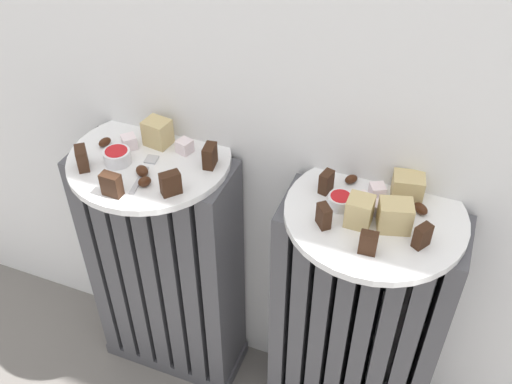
{
  "coord_description": "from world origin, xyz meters",
  "views": [
    {
      "loc": [
        0.26,
        -0.4,
        1.16
      ],
      "look_at": [
        0.0,
        0.28,
        0.55
      ],
      "focal_mm": 40.99,
      "sensor_mm": 36.0,
      "label": 1
    }
  ],
  "objects": [
    {
      "name": "dark_cake_slice_right_3",
      "position": [
        0.27,
        0.23,
        0.59
      ],
      "size": [
        0.03,
        0.03,
        0.04
      ],
      "primitive_type": "cube",
      "rotation": [
        0.0,
        0.0,
        1.01
      ],
      "color": "#382114",
      "rests_on": "plate_right"
    },
    {
      "name": "fork",
      "position": [
        -0.18,
        0.24,
        0.57
      ],
      "size": [
        0.03,
        0.1,
        0.0
      ],
      "color": "#B7B7BC",
      "rests_on": "plate_left"
    },
    {
      "name": "medjool_date_left_0",
      "position": [
        -0.16,
        0.21,
        0.58
      ],
      "size": [
        0.03,
        0.03,
        0.02
      ],
      "primitive_type": "ellipsoid",
      "rotation": [
        0.0,
        0.0,
        0.93
      ],
      "color": "#3D1E0F",
      "rests_on": "plate_left"
    },
    {
      "name": "medjool_date_right_1",
      "position": [
        0.14,
        0.34,
        0.57
      ],
      "size": [
        0.03,
        0.03,
        0.01
      ],
      "primitive_type": "ellipsoid",
      "rotation": [
        0.0,
        0.0,
        0.86
      ],
      "color": "#3D1E0F",
      "rests_on": "plate_right"
    },
    {
      "name": "dark_cake_slice_left_1",
      "position": [
        -0.2,
        0.17,
        0.59
      ],
      "size": [
        0.03,
        0.02,
        0.04
      ],
      "primitive_type": "cube",
      "rotation": [
        0.0,
        0.0,
        -0.03
      ],
      "color": "#382114",
      "rests_on": "plate_left"
    },
    {
      "name": "radiator_right",
      "position": [
        0.2,
        0.28,
        0.27
      ],
      "size": [
        0.3,
        0.12,
        0.55
      ],
      "color": "#47474C",
      "rests_on": "ground_plane"
    },
    {
      "name": "dark_cake_slice_left_0",
      "position": [
        -0.28,
        0.21,
        0.59
      ],
      "size": [
        0.03,
        0.04,
        0.04
      ],
      "primitive_type": "cube",
      "rotation": [
        0.0,
        0.0,
        -0.9
      ],
      "color": "#382114",
      "rests_on": "plate_left"
    },
    {
      "name": "radiator_left",
      "position": [
        -0.2,
        0.28,
        0.27
      ],
      "size": [
        0.3,
        0.12,
        0.55
      ],
      "color": "#47474C",
      "rests_on": "ground_plane"
    },
    {
      "name": "dark_cake_slice_right_1",
      "position": [
        0.13,
        0.22,
        0.59
      ],
      "size": [
        0.03,
        0.03,
        0.04
      ],
      "primitive_type": "cube",
      "rotation": [
        0.0,
        0.0,
        -0.87
      ],
      "color": "#382114",
      "rests_on": "plate_right"
    },
    {
      "name": "turkish_delight_left_1",
      "position": [
        -0.24,
        0.29,
        0.58
      ],
      "size": [
        0.03,
        0.03,
        0.02
      ],
      "primitive_type": "cube",
      "rotation": [
        0.0,
        0.0,
        0.8
      ],
      "color": "white",
      "rests_on": "plate_left"
    },
    {
      "name": "marble_cake_slice_left_0",
      "position": [
        -0.2,
        0.32,
        0.59
      ],
      "size": [
        0.05,
        0.04,
        0.05
      ],
      "primitive_type": "cube",
      "rotation": [
        0.0,
        0.0,
        -0.14
      ],
      "color": "tan",
      "rests_on": "plate_left"
    },
    {
      "name": "dark_cake_slice_left_3",
      "position": [
        -0.09,
        0.29,
        0.59
      ],
      "size": [
        0.02,
        0.03,
        0.04
      ],
      "primitive_type": "cube",
      "rotation": [
        0.0,
        0.0,
        1.71
      ],
      "color": "#382114",
      "rests_on": "plate_left"
    },
    {
      "name": "medjool_date_left_3",
      "position": [
        -0.22,
        0.34,
        0.57
      ],
      "size": [
        0.03,
        0.02,
        0.02
      ],
      "primitive_type": "ellipsoid",
      "rotation": [
        0.0,
        0.0,
        0.27
      ],
      "color": "#3D1E0F",
      "rests_on": "plate_left"
    },
    {
      "name": "dark_cake_slice_right_0",
      "position": [
        0.11,
        0.3,
        0.59
      ],
      "size": [
        0.02,
        0.03,
        0.04
      ],
      "primitive_type": "cube",
      "rotation": [
        0.0,
        0.0,
        -1.81
      ],
      "color": "#382114",
      "rests_on": "plate_right"
    },
    {
      "name": "dark_cake_slice_right_2",
      "position": [
        0.2,
        0.19,
        0.59
      ],
      "size": [
        0.03,
        0.02,
        0.04
      ],
      "primitive_type": "cube",
      "rotation": [
        0.0,
        0.0,
        0.07
      ],
      "color": "#382114",
      "rests_on": "plate_right"
    },
    {
      "name": "plate_left",
      "position": [
        -0.2,
        0.28,
        0.56
      ],
      "size": [
        0.28,
        0.28,
        0.01
      ],
      "primitive_type": "cylinder",
      "color": "white",
      "rests_on": "radiator_left"
    },
    {
      "name": "jam_bowl_left",
      "position": [
        -0.24,
        0.25,
        0.58
      ],
      "size": [
        0.05,
        0.05,
        0.02
      ],
      "color": "white",
      "rests_on": "plate_left"
    },
    {
      "name": "medjool_date_left_1",
      "position": [
        -0.28,
        0.28,
        0.57
      ],
      "size": [
        0.02,
        0.03,
        0.01
      ],
      "primitive_type": "ellipsoid",
      "rotation": [
        0.0,
        0.0,
        1.24
      ],
      "color": "#3D1E0F",
      "rests_on": "plate_left"
    },
    {
      "name": "medjool_date_left_2",
      "position": [
        -0.18,
        0.23,
        0.58
      ],
      "size": [
        0.03,
        0.03,
        0.02
      ],
      "primitive_type": "ellipsoid",
      "rotation": [
        0.0,
        0.0,
        2.5
      ],
      "color": "#3D1E0F",
      "rests_on": "plate_left"
    },
    {
      "name": "medjool_date_right_0",
      "position": [
        0.26,
        0.3,
        0.57
      ],
      "size": [
        0.03,
        0.03,
        0.02
      ],
      "primitive_type": "ellipsoid",
      "rotation": [
        0.0,
        0.0,
        2.49
      ],
      "color": "#3D1E0F",
      "rests_on": "plate_right"
    },
    {
      "name": "turkish_delight_right_0",
      "position": [
        0.17,
        0.28,
        0.58
      ],
      "size": [
        0.03,
        0.03,
        0.02
      ],
      "primitive_type": "cube",
      "rotation": [
        0.0,
        0.0,
        1.04
      ],
      "color": "white",
      "rests_on": "plate_right"
    },
    {
      "name": "marble_cake_slice_right_2",
      "position": [
        0.23,
        0.26,
        0.59
      ],
      "size": [
        0.06,
        0.05,
        0.05
      ],
      "primitive_type": "cube",
      "rotation": [
        0.0,
        0.0,
        0.28
      ],
      "color": "tan",
      "rests_on": "plate_right"
    },
    {
      "name": "marble_cake_slice_right_0",
      "position": [
        0.23,
        0.33,
        0.59
      ],
      "size": [
        0.05,
        0.05,
        0.04
      ],
      "primitive_type": "cube",
      "rotation": [
        0.0,
        0.0,
        0.19
      ],
      "color": "tan",
      "rests_on": "plate_right"
    },
    {
      "name": "dark_cake_slice_left_2",
      "position": [
        -0.11,
        0.21,
        0.59
      ],
      "size": [
        0.03,
        0.04,
        0.04
      ],
      "primitive_type": "cube",
      "rotation": [
        0.0,
        0.0,
        0.84
      ],
      "color": "#382114",
      "rests_on": "plate_left"
    },
    {
      "name": "jam_bowl_right",
      "position": [
        0.14,
        0.27,
        0.58
      ],
      "size": [
        0.04,
        0.04,
        0.02
      ],
      "color": "white",
      "rests_on": "plate_right"
    },
    {
      "name": "turkish_delight_left_0",
      "position": [
        -0.14,
        0.31,
        0.58
      ],
      "size": [
        0.03,
        0.03,
        0.02
      ],
      "primitive_type": "cube",
      "rotation": [
        0.0,
        0.0,
        1.29
      ],
      "color": "white",
      "rests_on": "plate_left"
    },
    {
      "name": "plate_right",
      "position": [
        0.2,
        0.28,
        0.56
      ],
      "size": [
        0.28,
        0.28,
        0.01
      ],
      "primitive_type": "cylinder",
      "color": "white",
      "rests_on": "radiator_right"
    },
    {
      "name": "turkish_delight_right_1",
      "position": [
        0.19,
        0.32,
        0.58
      ],
      "size": [
        0.03,
        0.03,
        0.02
      ],
      "primitive_type": "cube",
      "rotation": [
        0.0,
        0.0,
        0.48
      ],
      "color": "white",
      "rests_on": "plate_right"
    },
    {
      "name": "marble_cake_slice_right_1",
      "position": [
        0.18,
        0.25,
        0.59
      ],
      "size": [
        0.04,
        0.04,
        0.05
      ],
      "primitive_type": "cube",
      "rotation": [
        0.0,
        0.0,
        -0.01
      ],
      "color": "tan",
      "rests_on": "plate_right"
    },
    {
      "name": "turkish_delight_right_2",
      "position": [
        0.19,
        0.28,
        0.58
      ],
      "size": [
        0.02,
        0.02,
        0.02
      ],
      "primitive_type": "cube",
      "rotation": [
        0.0,
        0.0,
        1.29
      ],
      "color": "white",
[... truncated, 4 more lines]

